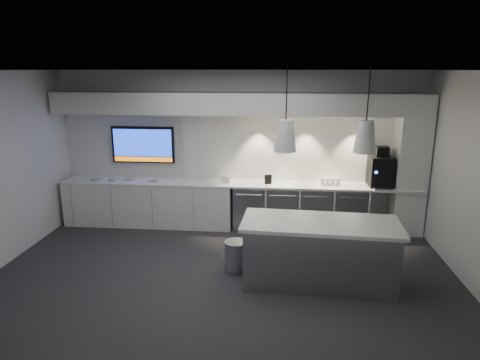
# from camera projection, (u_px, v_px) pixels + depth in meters

# --- Properties ---
(floor) EXTENTS (7.00, 7.00, 0.00)m
(floor) POSITION_uv_depth(u_px,v_px,m) (223.00, 279.00, 6.34)
(floor) COLOR #2C2C2E
(floor) RESTS_ON ground
(ceiling) EXTENTS (7.00, 7.00, 0.00)m
(ceiling) POSITION_uv_depth(u_px,v_px,m) (220.00, 70.00, 5.58)
(ceiling) COLOR black
(ceiling) RESTS_ON wall_back
(wall_back) EXTENTS (7.00, 0.00, 7.00)m
(wall_back) POSITION_uv_depth(u_px,v_px,m) (239.00, 149.00, 8.37)
(wall_back) COLOR silver
(wall_back) RESTS_ON floor
(wall_front) EXTENTS (7.00, 0.00, 7.00)m
(wall_front) POSITION_uv_depth(u_px,v_px,m) (181.00, 258.00, 3.55)
(wall_front) COLOR silver
(wall_front) RESTS_ON floor
(back_counter) EXTENTS (6.80, 0.65, 0.04)m
(back_counter) POSITION_uv_depth(u_px,v_px,m) (237.00, 184.00, 8.21)
(back_counter) COLOR white
(back_counter) RESTS_ON left_base_cabinets
(left_base_cabinets) EXTENTS (3.30, 0.63, 0.86)m
(left_base_cabinets) POSITION_uv_depth(u_px,v_px,m) (149.00, 203.00, 8.48)
(left_base_cabinets) COLOR white
(left_base_cabinets) RESTS_ON floor
(fridge_unit_a) EXTENTS (0.60, 0.61, 0.85)m
(fridge_unit_a) POSITION_uv_depth(u_px,v_px,m) (250.00, 206.00, 8.31)
(fridge_unit_a) COLOR #979B9F
(fridge_unit_a) RESTS_ON floor
(fridge_unit_b) EXTENTS (0.60, 0.61, 0.85)m
(fridge_unit_b) POSITION_uv_depth(u_px,v_px,m) (282.00, 207.00, 8.25)
(fridge_unit_b) COLOR #979B9F
(fridge_unit_b) RESTS_ON floor
(fridge_unit_c) EXTENTS (0.60, 0.61, 0.85)m
(fridge_unit_c) POSITION_uv_depth(u_px,v_px,m) (315.00, 208.00, 8.19)
(fridge_unit_c) COLOR #979B9F
(fridge_unit_c) RESTS_ON floor
(fridge_unit_d) EXTENTS (0.60, 0.61, 0.85)m
(fridge_unit_d) POSITION_uv_depth(u_px,v_px,m) (349.00, 209.00, 8.14)
(fridge_unit_d) COLOR #979B9F
(fridge_unit_d) RESTS_ON floor
(backsplash) EXTENTS (4.60, 0.03, 1.30)m
(backsplash) POSITION_uv_depth(u_px,v_px,m) (300.00, 147.00, 8.23)
(backsplash) COLOR white
(backsplash) RESTS_ON wall_back
(soffit) EXTENTS (6.90, 0.60, 0.40)m
(soffit) POSITION_uv_depth(u_px,v_px,m) (237.00, 103.00, 7.85)
(soffit) COLOR white
(soffit) RESTS_ON wall_back
(column) EXTENTS (0.55, 0.55, 2.60)m
(column) POSITION_uv_depth(u_px,v_px,m) (410.00, 165.00, 7.85)
(column) COLOR white
(column) RESTS_ON floor
(wall_tv) EXTENTS (1.25, 0.07, 0.72)m
(wall_tv) POSITION_uv_depth(u_px,v_px,m) (143.00, 145.00, 8.47)
(wall_tv) COLOR black
(wall_tv) RESTS_ON wall_back
(island) EXTENTS (2.26, 1.07, 0.94)m
(island) POSITION_uv_depth(u_px,v_px,m) (319.00, 252.00, 6.12)
(island) COLOR #979B9F
(island) RESTS_ON floor
(bin) EXTENTS (0.41, 0.41, 0.48)m
(bin) POSITION_uv_depth(u_px,v_px,m) (236.00, 256.00, 6.53)
(bin) COLOR #979B9F
(bin) RESTS_ON floor
(coffee_machine) EXTENTS (0.42, 0.59, 0.74)m
(coffee_machine) POSITION_uv_depth(u_px,v_px,m) (380.00, 170.00, 7.92)
(coffee_machine) COLOR black
(coffee_machine) RESTS_ON back_counter
(sign_black) EXTENTS (0.14, 0.06, 0.18)m
(sign_black) POSITION_uv_depth(u_px,v_px,m) (268.00, 179.00, 8.09)
(sign_black) COLOR black
(sign_black) RESTS_ON back_counter
(sign_white) EXTENTS (0.18, 0.07, 0.14)m
(sign_white) POSITION_uv_depth(u_px,v_px,m) (225.00, 180.00, 8.15)
(sign_white) COLOR white
(sign_white) RESTS_ON back_counter
(cup_cluster) EXTENTS (0.35, 0.17, 0.14)m
(cup_cluster) POSITION_uv_depth(u_px,v_px,m) (330.00, 181.00, 8.01)
(cup_cluster) COLOR white
(cup_cluster) RESTS_ON back_counter
(tray_a) EXTENTS (0.19, 0.19, 0.02)m
(tray_a) POSITION_uv_depth(u_px,v_px,m) (96.00, 179.00, 8.40)
(tray_a) COLOR #999999
(tray_a) RESTS_ON back_counter
(tray_b) EXTENTS (0.20, 0.20, 0.02)m
(tray_b) POSITION_uv_depth(u_px,v_px,m) (113.00, 180.00, 8.36)
(tray_b) COLOR #999999
(tray_b) RESTS_ON back_counter
(tray_c) EXTENTS (0.19, 0.19, 0.02)m
(tray_c) POSITION_uv_depth(u_px,v_px,m) (129.00, 179.00, 8.39)
(tray_c) COLOR #999999
(tray_c) RESTS_ON back_counter
(tray_d) EXTENTS (0.20, 0.20, 0.02)m
(tray_d) POSITION_uv_depth(u_px,v_px,m) (153.00, 181.00, 8.30)
(tray_d) COLOR #999999
(tray_d) RESTS_ON back_counter
(pendant_left) EXTENTS (0.30, 0.30, 1.13)m
(pendant_left) POSITION_uv_depth(u_px,v_px,m) (286.00, 135.00, 5.74)
(pendant_left) COLOR white
(pendant_left) RESTS_ON ceiling
(pendant_right) EXTENTS (0.30, 0.30, 1.13)m
(pendant_right) POSITION_uv_depth(u_px,v_px,m) (365.00, 137.00, 5.65)
(pendant_right) COLOR white
(pendant_right) RESTS_ON ceiling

